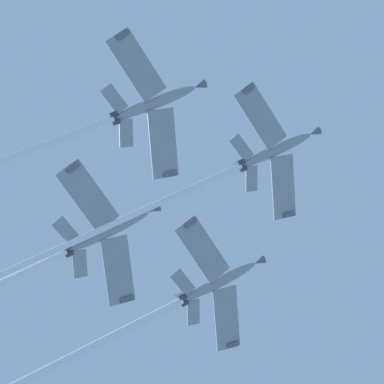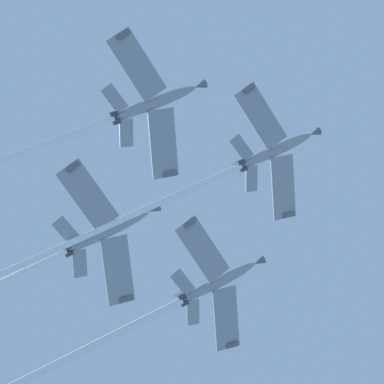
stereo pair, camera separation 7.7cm
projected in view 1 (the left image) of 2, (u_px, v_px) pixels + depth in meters
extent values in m
ellipsoid|color=gray|center=(276.00, 150.00, 106.16)|extent=(5.55, 11.21, 6.46)
cone|color=#595E60|center=(314.00, 132.00, 108.53)|extent=(1.82, 2.26, 1.78)
ellipsoid|color=black|center=(286.00, 144.00, 107.45)|extent=(1.97, 3.08, 2.03)
cube|color=gray|center=(283.00, 187.00, 107.01)|extent=(9.33, 4.38, 1.75)
cube|color=#595E60|center=(290.00, 214.00, 107.96)|extent=(0.90, 1.74, 0.89)
cube|color=gray|center=(260.00, 116.00, 104.57)|extent=(9.29, 7.88, 1.75)
cube|color=#595E60|center=(249.00, 88.00, 103.63)|extent=(1.53, 1.77, 0.89)
cube|color=gray|center=(252.00, 179.00, 104.93)|extent=(3.68, 1.87, 0.93)
cube|color=gray|center=(241.00, 148.00, 103.88)|extent=(3.86, 3.57, 0.93)
cube|color=#595E60|center=(243.00, 162.00, 105.74)|extent=(1.37, 3.22, 3.57)
cylinder|color=#38383D|center=(243.00, 169.00, 104.13)|extent=(1.19, 1.45, 1.16)
cylinder|color=#38383D|center=(241.00, 162.00, 103.93)|extent=(1.19, 1.45, 1.16)
cylinder|color=white|center=(123.00, 220.00, 97.53)|extent=(12.62, 31.32, 16.68)
ellipsoid|color=gray|center=(219.00, 282.00, 105.03)|extent=(5.51, 11.23, 6.45)
cone|color=#595E60|center=(259.00, 261.00, 107.39)|extent=(1.81, 2.26, 1.78)
ellipsoid|color=black|center=(230.00, 274.00, 106.31)|extent=(1.96, 3.08, 2.03)
cube|color=gray|center=(226.00, 318.00, 105.88)|extent=(9.32, 4.34, 1.75)
cube|color=#595E60|center=(233.00, 345.00, 106.83)|extent=(0.89, 1.74, 0.89)
cube|color=gray|center=(202.00, 249.00, 103.43)|extent=(9.30, 7.85, 1.75)
cube|color=#595E60|center=(191.00, 223.00, 102.48)|extent=(1.53, 1.77, 0.89)
cube|color=gray|center=(193.00, 312.00, 103.79)|extent=(3.67, 1.85, 0.93)
cube|color=gray|center=(183.00, 282.00, 102.73)|extent=(3.87, 3.57, 0.93)
cube|color=#595E60|center=(185.00, 295.00, 104.60)|extent=(1.36, 3.23, 3.57)
cylinder|color=#38383D|center=(184.00, 303.00, 102.99)|extent=(1.19, 1.45, 1.16)
cylinder|color=#38383D|center=(182.00, 297.00, 102.78)|extent=(1.19, 1.45, 1.16)
cylinder|color=white|center=(54.00, 366.00, 96.18)|extent=(12.98, 32.44, 17.27)
ellipsoid|color=gray|center=(155.00, 103.00, 97.84)|extent=(5.46, 11.30, 6.30)
cone|color=#595E60|center=(200.00, 86.00, 100.12)|extent=(1.80, 2.25, 1.76)
ellipsoid|color=black|center=(167.00, 97.00, 99.10)|extent=(1.95, 3.08, 2.00)
cube|color=gray|center=(163.00, 144.00, 98.70)|extent=(9.31, 4.30, 1.70)
cube|color=#595E60|center=(171.00, 174.00, 99.66)|extent=(0.88, 1.75, 0.87)
cube|color=gray|center=(136.00, 65.00, 96.25)|extent=(9.32, 7.83, 1.70)
cube|color=#595E60|center=(123.00, 34.00, 95.31)|extent=(1.53, 1.78, 0.87)
cube|color=gray|center=(126.00, 133.00, 96.67)|extent=(3.66, 1.84, 0.90)
cube|color=gray|center=(114.00, 99.00, 95.61)|extent=(3.88, 3.56, 0.90)
cube|color=#595E60|center=(118.00, 116.00, 97.48)|extent=(1.33, 3.21, 3.55)
cylinder|color=#38383D|center=(116.00, 122.00, 95.88)|extent=(1.18, 1.44, 1.15)
cylinder|color=#38383D|center=(113.00, 115.00, 95.67)|extent=(1.18, 1.44, 1.15)
ellipsoid|color=gray|center=(108.00, 231.00, 97.56)|extent=(5.73, 11.18, 6.43)
cone|color=#595E60|center=(154.00, 209.00, 99.88)|extent=(1.84, 2.27, 1.77)
ellipsoid|color=black|center=(121.00, 224.00, 98.83)|extent=(2.01, 3.08, 2.02)
cube|color=gray|center=(118.00, 271.00, 98.41)|extent=(9.37, 4.53, 1.74)
cube|color=#595E60|center=(127.00, 299.00, 99.35)|extent=(0.92, 1.75, 0.89)
cube|color=gray|center=(88.00, 196.00, 95.98)|extent=(9.25, 7.97, 1.74)
cube|color=#595E60|center=(73.00, 167.00, 95.04)|extent=(1.55, 1.77, 0.89)
cube|color=gray|center=(80.00, 264.00, 96.35)|extent=(3.71, 1.93, 0.92)
cube|color=gray|center=(66.00, 231.00, 95.31)|extent=(3.85, 3.61, 0.92)
cube|color=#595E60|center=(72.00, 245.00, 97.17)|extent=(1.42, 3.20, 3.56)
cylinder|color=#38383D|center=(69.00, 254.00, 95.57)|extent=(1.21, 1.46, 1.15)
cylinder|color=#38383D|center=(66.00, 247.00, 95.36)|extent=(1.21, 1.46, 1.15)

